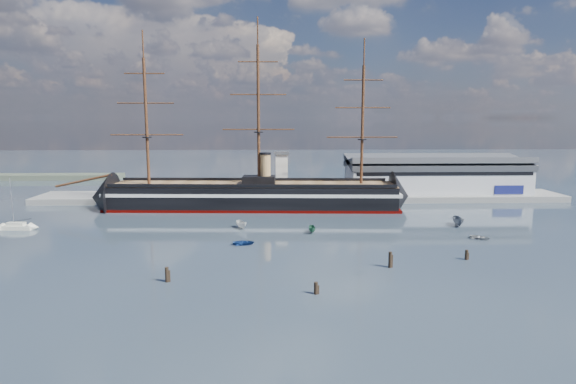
{
  "coord_description": "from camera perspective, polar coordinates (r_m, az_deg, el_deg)",
  "views": [
    {
      "loc": [
        0.09,
        -88.6,
        28.08
      ],
      "look_at": [
        3.97,
        35.0,
        9.0
      ],
      "focal_mm": 30.0,
      "sensor_mm": 36.0,
      "label": 1
    }
  ],
  "objects": [
    {
      "name": "motorboat_b",
      "position": [
        108.69,
        -5.28,
        -6.24
      ],
      "size": [
        1.34,
        3.07,
        1.41
      ],
      "primitive_type": "imported",
      "rotation": [
        0.0,
        0.0,
        1.61
      ],
      "color": "navy",
      "rests_on": "ground"
    },
    {
      "name": "motorboat_a",
      "position": [
        124.48,
        -5.52,
        -4.31
      ],
      "size": [
        6.33,
        4.48,
        2.39
      ],
      "primitive_type": "imported",
      "rotation": [
        0.0,
        0.0,
        0.43
      ],
      "color": "silver",
      "rests_on": "ground"
    },
    {
      "name": "motorboat_c",
      "position": [
        119.37,
        2.88,
        -4.84
      ],
      "size": [
        5.15,
        1.99,
        2.04
      ],
      "primitive_type": "imported",
      "rotation": [
        0.0,
        0.0,
        -0.02
      ],
      "color": "#295E42",
      "rests_on": "ground"
    },
    {
      "name": "warship",
      "position": [
        150.75,
        -4.86,
        -0.44
      ],
      "size": [
        113.26,
        20.58,
        53.94
      ],
      "rotation": [
        0.0,
        0.0,
        -0.05
      ],
      "color": "black",
      "rests_on": "ground"
    },
    {
      "name": "quay",
      "position": [
        167.27,
        1.63,
        -0.9
      ],
      "size": [
        180.0,
        18.0,
        2.0
      ],
      "primitive_type": "cube",
      "color": "slate",
      "rests_on": "ground"
    },
    {
      "name": "quay_tower",
      "position": [
        162.66,
        -0.76,
        2.3
      ],
      "size": [
        5.0,
        5.0,
        15.0
      ],
      "color": "silver",
      "rests_on": "ground"
    },
    {
      "name": "sailboat",
      "position": [
        140.56,
        -29.53,
        -3.56
      ],
      "size": [
        8.43,
        2.96,
        13.27
      ],
      "rotation": [
        0.0,
        0.0,
        -0.06
      ],
      "color": "silver",
      "rests_on": "ground"
    },
    {
      "name": "motorboat_f",
      "position": [
        134.5,
        19.51,
        -3.79
      ],
      "size": [
        7.44,
        3.5,
        2.87
      ],
      "primitive_type": "imported",
      "rotation": [
        0.0,
        0.0,
        -0.13
      ],
      "color": "slate",
      "rests_on": "ground"
    },
    {
      "name": "ground",
      "position": [
        131.63,
        -1.8,
        -3.55
      ],
      "size": [
        600.0,
        600.0,
        0.0
      ],
      "primitive_type": "plane",
      "color": "#243240",
      "rests_on": "ground"
    },
    {
      "name": "warehouse",
      "position": [
        179.39,
        17.06,
        1.95
      ],
      "size": [
        63.0,
        21.0,
        11.6
      ],
      "color": "#B7BABC",
      "rests_on": "ground"
    },
    {
      "name": "piling_near_left",
      "position": [
        87.15,
        -14.13,
        -10.3
      ],
      "size": [
        0.64,
        0.64,
        3.34
      ],
      "primitive_type": "cylinder",
      "color": "black",
      "rests_on": "ground"
    },
    {
      "name": "piling_far_right",
      "position": [
        103.54,
        20.37,
        -7.53
      ],
      "size": [
        0.64,
        0.64,
        2.71
      ],
      "primitive_type": "cylinder",
      "color": "black",
      "rests_on": "ground"
    },
    {
      "name": "motorboat_e",
      "position": [
        121.67,
        21.77,
        -5.21
      ],
      "size": [
        2.58,
        2.92,
        1.31
      ],
      "primitive_type": "imported",
      "rotation": [
        0.0,
        0.0,
        0.93
      ],
      "color": "#939598",
      "rests_on": "ground"
    },
    {
      "name": "piling_near_mid",
      "position": [
        79.28,
        3.32,
        -11.99
      ],
      "size": [
        0.64,
        0.64,
        2.71
      ],
      "primitive_type": "cylinder",
      "color": "black",
      "rests_on": "ground"
    },
    {
      "name": "piling_near_right",
      "position": [
        94.32,
        11.98,
        -8.75
      ],
      "size": [
        0.64,
        0.64,
        3.77
      ],
      "primitive_type": "cylinder",
      "color": "black",
      "rests_on": "ground"
    }
  ]
}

